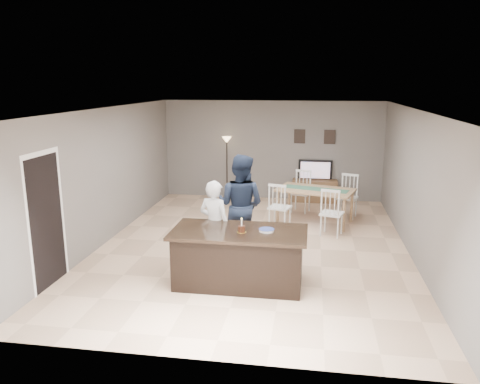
% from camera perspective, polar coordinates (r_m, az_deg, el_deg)
% --- Properties ---
extents(floor, '(8.00, 8.00, 0.00)m').
position_cam_1_polar(floor, '(9.42, 1.62, -6.56)').
color(floor, '#D5AB88').
rests_on(floor, ground).
extents(room_shell, '(8.00, 8.00, 8.00)m').
position_cam_1_polar(room_shell, '(8.99, 1.69, 3.54)').
color(room_shell, slate).
rests_on(room_shell, floor).
extents(kitchen_island, '(2.15, 1.10, 0.90)m').
position_cam_1_polar(kitchen_island, '(7.59, -0.10, -7.92)').
color(kitchen_island, black).
rests_on(kitchen_island, floor).
extents(tv_console, '(1.20, 0.40, 0.60)m').
position_cam_1_polar(tv_console, '(12.89, 9.06, 0.15)').
color(tv_console, brown).
rests_on(tv_console, floor).
extents(television, '(0.91, 0.12, 0.53)m').
position_cam_1_polar(television, '(12.84, 9.16, 2.67)').
color(television, black).
rests_on(television, tv_console).
extents(tv_screen_glow, '(0.78, 0.00, 0.78)m').
position_cam_1_polar(tv_screen_glow, '(12.76, 9.16, 2.64)').
color(tv_screen_glow, orange).
rests_on(tv_screen_glow, tv_console).
extents(picture_frames, '(1.10, 0.02, 0.38)m').
position_cam_1_polar(picture_frames, '(12.84, 9.08, 6.68)').
color(picture_frames, black).
rests_on(picture_frames, room_shell).
extents(doorway, '(0.00, 2.10, 2.65)m').
position_cam_1_polar(doorway, '(7.91, -22.63, -1.97)').
color(doorway, black).
rests_on(doorway, floor).
extents(woman, '(0.67, 0.55, 1.58)m').
position_cam_1_polar(woman, '(8.08, -3.12, -4.08)').
color(woman, silver).
rests_on(woman, floor).
extents(man, '(1.09, 0.94, 1.91)m').
position_cam_1_polar(man, '(8.72, 0.06, -1.61)').
color(man, '#172033').
rests_on(man, floor).
extents(birthday_cake, '(0.15, 0.15, 0.23)m').
position_cam_1_polar(birthday_cake, '(7.34, 0.20, -4.52)').
color(birthday_cake, gold).
rests_on(birthday_cake, kitchen_island).
extents(plate_stack, '(0.25, 0.25, 0.04)m').
position_cam_1_polar(plate_stack, '(7.41, 3.26, -4.66)').
color(plate_stack, white).
rests_on(plate_stack, kitchen_island).
extents(dining_table, '(2.09, 2.29, 1.04)m').
position_cam_1_polar(dining_table, '(10.88, 9.15, -0.35)').
color(dining_table, '#A5845A').
rests_on(dining_table, floor).
extents(floor_lamp, '(0.26, 0.26, 1.73)m').
position_cam_1_polar(floor_lamp, '(12.90, -1.62, 5.03)').
color(floor_lamp, black).
rests_on(floor_lamp, floor).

